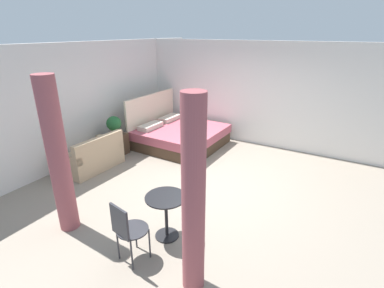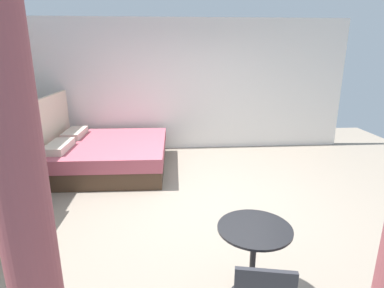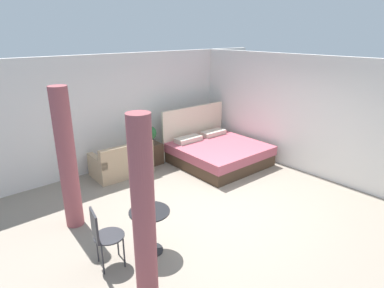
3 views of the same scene
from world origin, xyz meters
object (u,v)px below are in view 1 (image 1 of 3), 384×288
(couch, at_px, (92,157))
(nightstand, at_px, (118,144))
(potted_plant, at_px, (114,124))
(bed, at_px, (179,135))
(balcony_table, at_px, (166,209))
(cafe_chair_near_window, at_px, (127,228))

(couch, xyz_separation_m, nightstand, (0.93, 0.10, -0.00))
(couch, distance_m, potted_plant, 1.00)
(nightstand, distance_m, potted_plant, 0.57)
(bed, relative_size, nightstand, 3.92)
(potted_plant, xyz_separation_m, balcony_table, (-1.93, -2.88, -0.34))
(nightstand, relative_size, balcony_table, 0.77)
(bed, relative_size, potted_plant, 4.30)
(potted_plant, bearing_deg, balcony_table, -123.83)
(bed, relative_size, couch, 1.57)
(couch, bearing_deg, potted_plant, 4.41)
(bed, height_order, cafe_chair_near_window, bed)
(nightstand, bearing_deg, cafe_chair_near_window, -134.49)
(balcony_table, bearing_deg, potted_plant, 56.17)
(couch, height_order, cafe_chair_near_window, cafe_chair_near_window)
(balcony_table, bearing_deg, cafe_chair_near_window, 168.47)
(cafe_chair_near_window, bearing_deg, bed, 23.41)
(balcony_table, relative_size, cafe_chair_near_window, 0.76)
(couch, bearing_deg, balcony_table, -111.36)
(cafe_chair_near_window, bearing_deg, potted_plant, 46.20)
(cafe_chair_near_window, bearing_deg, balcony_table, -11.53)
(balcony_table, distance_m, cafe_chair_near_window, 0.71)
(balcony_table, bearing_deg, nightstand, 55.16)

